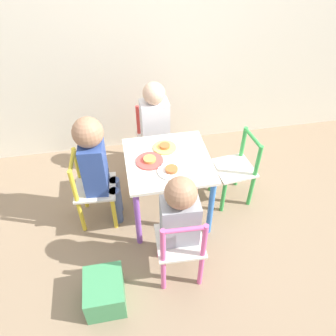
% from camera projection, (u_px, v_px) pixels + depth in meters
% --- Properties ---
extents(ground_plane, '(6.00, 6.00, 0.00)m').
position_uv_depth(ground_plane, '(168.00, 210.00, 2.35)').
color(ground_plane, '#8C755B').
extents(kids_table, '(0.53, 0.53, 0.48)m').
position_uv_depth(kids_table, '(168.00, 169.00, 2.09)').
color(kids_table, silver).
rests_on(kids_table, ground_plane).
extents(chair_red, '(0.27, 0.27, 0.53)m').
position_uv_depth(chair_red, '(154.00, 140.00, 2.54)').
color(chair_red, silver).
rests_on(chair_red, ground_plane).
extents(chair_yellow, '(0.28, 0.28, 0.53)m').
position_uv_depth(chair_yellow, '(92.00, 190.00, 2.13)').
color(chair_yellow, silver).
rests_on(chair_yellow, ground_plane).
extents(chair_pink, '(0.27, 0.27, 0.53)m').
position_uv_depth(chair_pink, '(180.00, 246.00, 1.81)').
color(chair_pink, silver).
rests_on(chair_pink, ground_plane).
extents(chair_green, '(0.29, 0.29, 0.53)m').
position_uv_depth(chair_green, '(236.00, 170.00, 2.28)').
color(chair_green, silver).
rests_on(chair_green, ground_plane).
extents(child_back, '(0.20, 0.21, 0.77)m').
position_uv_depth(child_back, '(155.00, 124.00, 2.36)').
color(child_back, '#38383D').
rests_on(child_back, ground_plane).
extents(child_left, '(0.23, 0.21, 0.81)m').
position_uv_depth(child_left, '(96.00, 162.00, 1.98)').
color(child_left, '#4C608E').
rests_on(child_left, ground_plane).
extents(child_front, '(0.21, 0.22, 0.73)m').
position_uv_depth(child_front, '(179.00, 217.00, 1.73)').
color(child_front, '#7A6B5B').
rests_on(child_front, ground_plane).
extents(plate_back, '(0.15, 0.15, 0.03)m').
position_uv_depth(plate_back, '(165.00, 147.00, 2.11)').
color(plate_back, '#EADB66').
rests_on(plate_back, kids_table).
extents(plate_left, '(0.17, 0.17, 0.03)m').
position_uv_depth(plate_left, '(150.00, 161.00, 2.01)').
color(plate_left, '#E54C47').
rests_on(plate_left, kids_table).
extents(plate_front, '(0.17, 0.17, 0.03)m').
position_uv_depth(plate_front, '(172.00, 170.00, 1.94)').
color(plate_front, white).
rests_on(plate_front, kids_table).
extents(storage_bin, '(0.21, 0.24, 0.18)m').
position_uv_depth(storage_bin, '(105.00, 292.00, 1.79)').
color(storage_bin, '#3D8E56').
rests_on(storage_bin, ground_plane).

